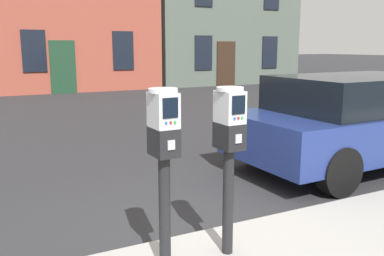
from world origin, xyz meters
TOP-DOWN VIEW (x-y plane):
  - ground_plane at (0.00, 0.00)m, footprint 160.00×160.00m
  - parking_meter_near_kerb at (-0.57, -0.27)m, footprint 0.22×0.26m
  - parking_meter_twin_adjacent at (0.00, -0.27)m, footprint 0.22×0.26m
  - parked_car_grey_estate at (3.58, 1.45)m, footprint 4.48×1.96m

SIDE VIEW (x-z plane):
  - ground_plane at x=0.00m, z-range 0.00..0.00m
  - parked_car_grey_estate at x=3.58m, z-range 0.04..1.46m
  - parking_meter_twin_adjacent at x=0.00m, z-range 0.40..1.80m
  - parking_meter_near_kerb at x=-0.57m, z-range 0.41..1.82m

